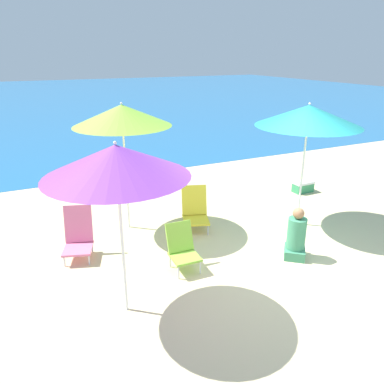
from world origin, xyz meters
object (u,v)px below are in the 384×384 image
beach_umbrella_lime (122,115)px  beach_chair_pink (78,235)px  person_seated_near (296,237)px  beach_chair_lime (182,247)px  beach_umbrella_teal (308,116)px  beach_chair_yellow (195,210)px  beach_umbrella_purple (116,161)px  cooler_box (303,187)px

beach_umbrella_lime → beach_chair_pink: bearing=-146.7°
person_seated_near → beach_chair_pink: bearing=-167.4°
beach_chair_lime → beach_chair_pink: beach_chair_pink is taller
beach_umbrella_teal → person_seated_near: 2.17m
beach_umbrella_lime → beach_umbrella_teal: bearing=-22.9°
beach_chair_yellow → beach_chair_pink: bearing=-158.2°
beach_umbrella_lime → beach_chair_pink: beach_umbrella_lime is taller
beach_umbrella_lime → beach_chair_yellow: size_ratio=2.96×
beach_umbrella_purple → beach_chair_lime: 2.06m
beach_umbrella_lime → beach_umbrella_teal: size_ratio=1.01×
beach_umbrella_purple → cooler_box: beach_umbrella_purple is taller
beach_umbrella_purple → person_seated_near: (2.84, 0.13, -1.64)m
beach_umbrella_purple → beach_chair_yellow: bearing=44.3°
person_seated_near → beach_umbrella_purple: bearing=-138.4°
beach_chair_lime → beach_umbrella_teal: bearing=11.8°
beach_umbrella_lime → cooler_box: bearing=1.2°
beach_chair_yellow → beach_chair_lime: (-0.79, -1.17, -0.02)m
beach_umbrella_purple → beach_chair_lime: size_ratio=3.18×
beach_chair_lime → cooler_box: size_ratio=1.46×
beach_chair_pink → beach_chair_lime: bearing=-19.4°
beach_umbrella_purple → cooler_box: 5.89m
beach_chair_yellow → person_seated_near: person_seated_near is taller
beach_chair_pink → cooler_box: (5.33, 0.76, -0.24)m
beach_umbrella_lime → beach_chair_yellow: beach_umbrella_lime is taller
person_seated_near → cooler_box: person_seated_near is taller
beach_chair_yellow → beach_umbrella_teal: bearing=-1.9°
beach_umbrella_purple → cooler_box: bearing=26.0°
beach_umbrella_lime → beach_chair_pink: size_ratio=2.85×
beach_chair_pink → cooler_box: 5.39m
beach_chair_yellow → beach_chair_lime: beach_chair_yellow is taller
beach_chair_lime → beach_chair_yellow: bearing=58.0°
beach_umbrella_lime → cooler_box: size_ratio=4.90×
beach_umbrella_lime → beach_chair_pink: (-1.03, -0.68, -1.75)m
beach_umbrella_purple → beach_chair_pink: bearing=100.1°
beach_umbrella_teal → cooler_box: size_ratio=4.85×
beach_umbrella_lime → person_seated_near: (2.11, -2.23, -1.76)m
beach_umbrella_teal → beach_umbrella_purple: beach_umbrella_teal is taller
beach_chair_lime → person_seated_near: person_seated_near is taller
beach_chair_yellow → cooler_box: (3.17, 0.65, -0.24)m
beach_chair_lime → beach_chair_pink: 1.73m
cooler_box → beach_chair_lime: bearing=-155.3°
beach_umbrella_teal → beach_umbrella_purple: bearing=-163.5°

